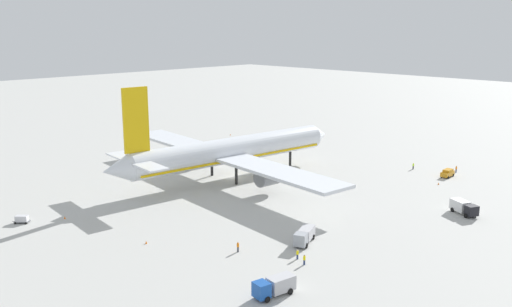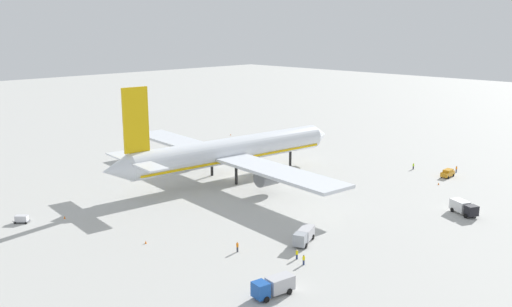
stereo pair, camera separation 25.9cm
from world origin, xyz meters
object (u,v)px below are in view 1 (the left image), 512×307
Objects in this scene: ground_worker_1 at (297,254)px; ground_worker_4 at (456,169)px; traffic_cone_4 at (65,217)px; airliner at (228,152)px; baggage_cart_0 at (291,138)px; service_truck_1 at (464,207)px; ground_worker_2 at (413,166)px; ground_worker_0 at (238,247)px; service_truck_2 at (305,235)px; traffic_cone_0 at (230,135)px; baggage_cart_1 at (22,219)px; traffic_cone_1 at (439,184)px; service_truck_0 at (274,286)px; ground_worker_3 at (304,260)px; traffic_cone_3 at (146,242)px; traffic_cone_2 at (135,151)px.

ground_worker_4 reaches higher than ground_worker_1.
ground_worker_1 is 2.99× the size of traffic_cone_4.
baggage_cart_0 is (47.46, 21.17, -6.21)m from airliner.
baggage_cart_0 is at bearing 67.17° from service_truck_1.
traffic_cone_4 is at bearing 160.96° from ground_worker_2.
airliner reaches higher than ground_worker_0.
service_truck_1 reaches higher than ground_worker_1.
service_truck_2 is 12.85× the size of traffic_cone_0.
ground_worker_0 is at bearing -131.72° from traffic_cone_0.
baggage_cart_1 is 5.39× the size of traffic_cone_1.
service_truck_0 is 118.82m from traffic_cone_0.
ground_worker_1 is at bearing 26.49° from service_truck_0.
traffic_cone_4 is (-58.95, 54.87, -1.21)m from service_truck_1.
baggage_cart_1 is at bearing 174.44° from airliner.
baggage_cart_1 is at bearing 160.25° from ground_worker_2.
traffic_cone_1 is 1.00× the size of traffic_cone_4.
ground_worker_3 is at bearing -172.94° from ground_worker_4.
baggage_cart_0 reaches higher than traffic_cone_3.
service_truck_0 is 84.21m from ground_worker_4.
baggage_cart_0 is at bearing 76.15° from traffic_cone_1.
ground_worker_3 reaches higher than traffic_cone_4.
ground_worker_1 reaches higher than traffic_cone_1.
traffic_cone_2 is (25.06, 86.64, -0.56)m from ground_worker_1.
service_truck_1 is 42.45m from ground_worker_3.
traffic_cone_1 is at bearing -68.52° from traffic_cone_2.
service_truck_1 is 81.23m from baggage_cart_0.
traffic_cone_0 is (-8.90, 20.34, -0.53)m from baggage_cart_0.
airliner is 57.06m from traffic_cone_0.
service_truck_1 reaches higher than traffic_cone_0.
ground_worker_2 reaches higher than baggage_cart_0.
ground_worker_0 is 102.87m from traffic_cone_0.
ground_worker_3 is at bearing -70.64° from ground_worker_0.
service_truck_2 reaches higher than ground_worker_1.
service_truck_1 is 12.04× the size of traffic_cone_4.
ground_worker_1 is 0.97× the size of ground_worker_3.
traffic_cone_3 is at bearing 135.79° from service_truck_2.
service_truck_1 is 34.42m from ground_worker_4.
traffic_cone_2 is (29.95, 77.55, -0.64)m from ground_worker_0.
service_truck_1 is at bearing -30.69° from traffic_cone_3.
traffic_cone_0 is 38.52m from traffic_cone_2.
ground_worker_2 is at bearing -87.62° from traffic_cone_0.
ground_worker_3 is 109.19m from traffic_cone_0.
ground_worker_1 is at bearing -63.10° from baggage_cart_1.
service_truck_0 is 12.15× the size of traffic_cone_2.
traffic_cone_2 is at bearing 43.66° from traffic_cone_4.
airliner is 141.80× the size of traffic_cone_1.
traffic_cone_4 is (-75.40, 41.08, 0.00)m from traffic_cone_1.
traffic_cone_2 is (-41.40, 70.24, -0.60)m from ground_worker_2.
baggage_cart_0 is at bearing 36.12° from ground_worker_0.
traffic_cone_2 is at bearing 36.79° from baggage_cart_1.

